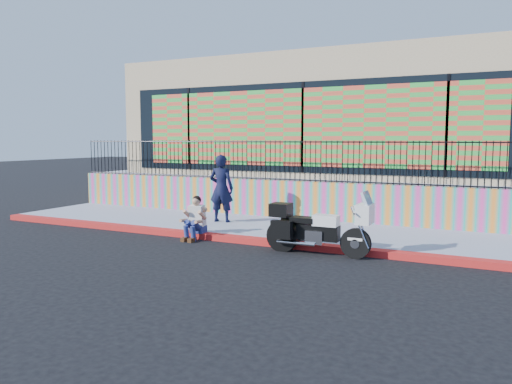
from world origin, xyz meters
The scene contains 10 objects.
ground centered at (0.00, 0.00, 0.00)m, with size 90.00×90.00×0.00m, color black.
red_curb centered at (0.00, 0.00, 0.07)m, with size 16.00×0.30×0.15m, color #B40C2A.
sidewalk centered at (0.00, 1.65, 0.07)m, with size 16.00×3.00×0.15m, color #9297AF.
mural_wall centered at (0.00, 3.25, 0.70)m, with size 16.00×0.20×1.10m, color #EA3D9C.
metal_fence centered at (0.00, 3.25, 1.85)m, with size 15.80×0.04×1.20m, color black, non-canonical shape.
elevated_platform centered at (0.00, 8.35, 0.62)m, with size 16.00×10.00×1.25m, color #9297AF.
storefront_building centered at (0.00, 8.13, 3.25)m, with size 14.00×8.06×4.00m.
police_motorcycle centered at (2.05, -0.38, 0.60)m, with size 2.30×0.76×1.43m.
police_officer centered at (-1.50, 1.67, 1.10)m, with size 0.70×0.46×1.91m, color black.
seated_man centered at (-1.19, -0.21, 0.45)m, with size 0.54×0.71×1.06m.
Camera 1 is at (5.56, -10.49, 2.49)m, focal length 35.00 mm.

